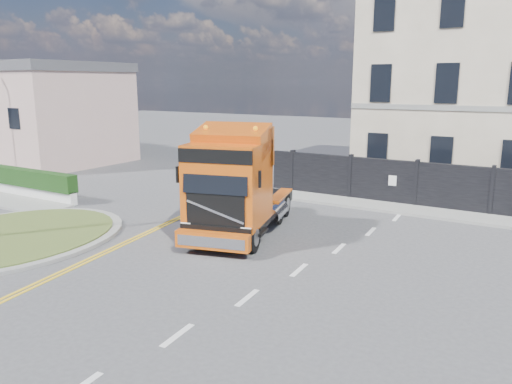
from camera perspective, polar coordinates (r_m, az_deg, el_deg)
The scene contains 9 objects.
ground at distance 16.46m, azimuth -3.78°, elevation -6.55°, with size 120.00×120.00×0.00m, color #424244.
traffic_island at distance 19.38m, azimuth -26.54°, elevation -4.69°, with size 6.80×6.80×0.17m.
hedge_wall at distance 26.53m, azimuth -25.65°, elevation 1.20°, with size 8.00×0.55×1.35m.
seaside_bldg_pink at distance 36.25m, azimuth -22.35°, elevation 7.80°, with size 8.00×8.00×6.00m, color #C8A49C.
seaside_bldg_cream at distance 43.97m, azimuth -26.57°, elevation 7.42°, with size 9.00×8.00×5.00m, color beige.
hoarding_fence at distance 22.34m, azimuth 24.20°, elevation 0.11°, with size 18.80×0.25×2.00m.
georgian_building at distance 29.43m, azimuth 25.78°, elevation 12.06°, with size 12.30×10.30×12.80m.
pavement_far at distance 21.74m, azimuth 22.25°, elevation -2.59°, with size 20.00×1.60×0.12m, color gray.
truck at distance 17.26m, azimuth -2.49°, elevation 0.32°, with size 3.93×6.83×3.86m.
Camera 1 is at (8.87, -12.79, 5.34)m, focal length 35.00 mm.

